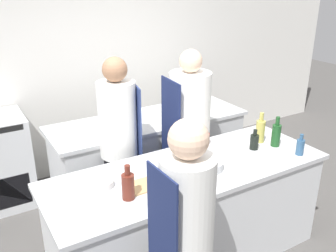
{
  "coord_description": "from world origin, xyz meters",
  "views": [
    {
      "loc": [
        -1.54,
        -2.23,
        2.35
      ],
      "look_at": [
        0.0,
        0.35,
        1.14
      ],
      "focal_mm": 40.0,
      "sensor_mm": 36.0,
      "label": 1
    }
  ],
  "objects_px": {
    "bottle_cooking_oil": "(254,141)",
    "cup": "(204,139)",
    "bottle_wine": "(300,147)",
    "bottle_sauce": "(260,130)",
    "bottle_olive_oil": "(276,134)",
    "chef_at_prep_near": "(186,247)",
    "bowl_prep_small": "(208,165)",
    "chef_at_pass_far": "(189,138)",
    "chef_at_stove": "(119,147)",
    "bottle_vinegar": "(128,186)",
    "bowl_mixing_large": "(101,184)"
  },
  "relations": [
    {
      "from": "bottle_vinegar",
      "to": "bowl_mixing_large",
      "type": "height_order",
      "value": "bottle_vinegar"
    },
    {
      "from": "bottle_vinegar",
      "to": "bottle_sauce",
      "type": "height_order",
      "value": "bottle_sauce"
    },
    {
      "from": "chef_at_prep_near",
      "to": "chef_at_pass_far",
      "type": "distance_m",
      "value": 1.58
    },
    {
      "from": "bottle_olive_oil",
      "to": "bottle_vinegar",
      "type": "relative_size",
      "value": 1.09
    },
    {
      "from": "chef_at_stove",
      "to": "chef_at_pass_far",
      "type": "distance_m",
      "value": 0.69
    },
    {
      "from": "bottle_cooking_oil",
      "to": "bowl_prep_small",
      "type": "bearing_deg",
      "value": -170.63
    },
    {
      "from": "chef_at_prep_near",
      "to": "chef_at_pass_far",
      "type": "xyz_separation_m",
      "value": [
        0.89,
        1.3,
        0.02
      ]
    },
    {
      "from": "chef_at_pass_far",
      "to": "cup",
      "type": "distance_m",
      "value": 0.25
    },
    {
      "from": "bottle_cooking_oil",
      "to": "cup",
      "type": "distance_m",
      "value": 0.45
    },
    {
      "from": "bottle_cooking_oil",
      "to": "bowl_prep_small",
      "type": "height_order",
      "value": "bottle_cooking_oil"
    },
    {
      "from": "chef_at_stove",
      "to": "bowl_prep_small",
      "type": "relative_size",
      "value": 7.13
    },
    {
      "from": "bottle_wine",
      "to": "chef_at_pass_far",
      "type": "bearing_deg",
      "value": 125.01
    },
    {
      "from": "cup",
      "to": "bottle_cooking_oil",
      "type": "bearing_deg",
      "value": -45.24
    },
    {
      "from": "bottle_wine",
      "to": "bottle_sauce",
      "type": "bearing_deg",
      "value": 105.58
    },
    {
      "from": "bottle_sauce",
      "to": "cup",
      "type": "bearing_deg",
      "value": 154.41
    },
    {
      "from": "chef_at_prep_near",
      "to": "bottle_vinegar",
      "type": "height_order",
      "value": "chef_at_prep_near"
    },
    {
      "from": "chef_at_prep_near",
      "to": "cup",
      "type": "relative_size",
      "value": 16.04
    },
    {
      "from": "bottle_cooking_oil",
      "to": "cup",
      "type": "xyz_separation_m",
      "value": [
        -0.32,
        0.32,
        -0.02
      ]
    },
    {
      "from": "chef_at_prep_near",
      "to": "bottle_vinegar",
      "type": "relative_size",
      "value": 6.37
    },
    {
      "from": "bowl_mixing_large",
      "to": "bottle_olive_oil",
      "type": "bearing_deg",
      "value": -4.83
    },
    {
      "from": "chef_at_prep_near",
      "to": "bottle_olive_oil",
      "type": "xyz_separation_m",
      "value": [
        1.44,
        0.69,
        0.16
      ]
    },
    {
      "from": "bottle_cooking_oil",
      "to": "bottle_sauce",
      "type": "height_order",
      "value": "bottle_sauce"
    },
    {
      "from": "bottle_sauce",
      "to": "bowl_mixing_large",
      "type": "height_order",
      "value": "bottle_sauce"
    },
    {
      "from": "bowl_prep_small",
      "to": "chef_at_prep_near",
      "type": "bearing_deg",
      "value": -134.87
    },
    {
      "from": "bowl_prep_small",
      "to": "bowl_mixing_large",
      "type": "bearing_deg",
      "value": 167.54
    },
    {
      "from": "chef_at_prep_near",
      "to": "bottle_olive_oil",
      "type": "distance_m",
      "value": 1.61
    },
    {
      "from": "bottle_wine",
      "to": "bottle_sauce",
      "type": "relative_size",
      "value": 0.67
    },
    {
      "from": "bowl_prep_small",
      "to": "cup",
      "type": "distance_m",
      "value": 0.49
    },
    {
      "from": "bottle_olive_oil",
      "to": "chef_at_prep_near",
      "type": "bearing_deg",
      "value": -154.34
    },
    {
      "from": "bottle_olive_oil",
      "to": "chef_at_pass_far",
      "type": "bearing_deg",
      "value": 131.99
    },
    {
      "from": "chef_at_stove",
      "to": "bowl_mixing_large",
      "type": "distance_m",
      "value": 0.76
    },
    {
      "from": "bottle_cooking_oil",
      "to": "bottle_vinegar",
      "type": "bearing_deg",
      "value": -173.28
    },
    {
      "from": "chef_at_stove",
      "to": "bottle_cooking_oil",
      "type": "height_order",
      "value": "chef_at_stove"
    },
    {
      "from": "chef_at_stove",
      "to": "bottle_vinegar",
      "type": "distance_m",
      "value": 0.94
    },
    {
      "from": "bottle_wine",
      "to": "bowl_mixing_large",
      "type": "xyz_separation_m",
      "value": [
        -1.69,
        0.38,
        -0.05
      ]
    },
    {
      "from": "chef_at_prep_near",
      "to": "chef_at_stove",
      "type": "relative_size",
      "value": 0.97
    },
    {
      "from": "chef_at_pass_far",
      "to": "bottle_wine",
      "type": "height_order",
      "value": "chef_at_pass_far"
    },
    {
      "from": "cup",
      "to": "bottle_vinegar",
      "type": "bearing_deg",
      "value": -154.54
    },
    {
      "from": "bottle_vinegar",
      "to": "bottle_sauce",
      "type": "relative_size",
      "value": 0.9
    },
    {
      "from": "bottle_wine",
      "to": "bottle_cooking_oil",
      "type": "distance_m",
      "value": 0.39
    },
    {
      "from": "chef_at_prep_near",
      "to": "bottle_sauce",
      "type": "distance_m",
      "value": 1.62
    },
    {
      "from": "bottle_olive_oil",
      "to": "bottle_sauce",
      "type": "height_order",
      "value": "bottle_sauce"
    },
    {
      "from": "bottle_cooking_oil",
      "to": "cup",
      "type": "relative_size",
      "value": 1.82
    },
    {
      "from": "bottle_olive_oil",
      "to": "bottle_vinegar",
      "type": "bearing_deg",
      "value": -176.01
    },
    {
      "from": "bottle_vinegar",
      "to": "bowl_prep_small",
      "type": "distance_m",
      "value": 0.74
    },
    {
      "from": "cup",
      "to": "bottle_olive_oil",
      "type": "bearing_deg",
      "value": -34.64
    },
    {
      "from": "bottle_olive_oil",
      "to": "bottle_cooking_oil",
      "type": "distance_m",
      "value": 0.23
    },
    {
      "from": "bottle_olive_oil",
      "to": "bottle_sauce",
      "type": "bearing_deg",
      "value": 112.67
    },
    {
      "from": "bottle_sauce",
      "to": "chef_at_pass_far",
      "type": "bearing_deg",
      "value": 136.3
    },
    {
      "from": "chef_at_stove",
      "to": "bottle_wine",
      "type": "xyz_separation_m",
      "value": [
        1.27,
        -1.01,
        0.11
      ]
    }
  ]
}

